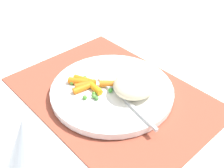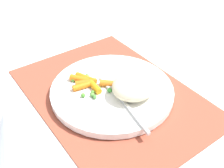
{
  "view_description": "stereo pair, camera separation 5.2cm",
  "coord_description": "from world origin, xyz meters",
  "views": [
    {
      "loc": [
        -0.33,
        0.3,
        0.38
      ],
      "look_at": [
        0.0,
        0.0,
        0.03
      ],
      "focal_mm": 44.31,
      "sensor_mm": 36.0,
      "label": 1
    },
    {
      "loc": [
        -0.36,
        0.26,
        0.38
      ],
      "look_at": [
        0.0,
        0.0,
        0.03
      ],
      "focal_mm": 44.31,
      "sensor_mm": 36.0,
      "label": 2
    }
  ],
  "objects": [
    {
      "name": "plate",
      "position": [
        0.0,
        0.0,
        0.01
      ],
      "size": [
        0.26,
        0.26,
        0.01
      ],
      "primitive_type": "cylinder",
      "color": "white",
      "rests_on": "placemat"
    },
    {
      "name": "rice_mound",
      "position": [
        -0.04,
        -0.02,
        0.04
      ],
      "size": [
        0.08,
        0.09,
        0.04
      ],
      "primitive_type": "ellipsoid",
      "color": "beige",
      "rests_on": "plate"
    },
    {
      "name": "fork",
      "position": [
        -0.03,
        0.01,
        0.02
      ],
      "size": [
        0.18,
        0.04,
        0.01
      ],
      "color": "silver",
      "rests_on": "plate"
    },
    {
      "name": "wine_glass",
      "position": [
        -0.1,
        0.23,
        0.11
      ],
      "size": [
        0.08,
        0.08,
        0.16
      ],
      "color": "silver",
      "rests_on": "ground_plane"
    },
    {
      "name": "ground_plane",
      "position": [
        0.0,
        0.0,
        0.0
      ],
      "size": [
        2.4,
        2.4,
        0.0
      ],
      "primitive_type": "plane",
      "color": "white"
    },
    {
      "name": "pea_scatter",
      "position": [
        0.02,
        0.03,
        0.02
      ],
      "size": [
        0.08,
        0.09,
        0.01
      ],
      "color": "#52953A",
      "rests_on": "plate"
    },
    {
      "name": "placemat",
      "position": [
        0.0,
        0.0,
        0.0
      ],
      "size": [
        0.42,
        0.3,
        0.01
      ],
      "primitive_type": "cube",
      "color": "#9E4733",
      "rests_on": "ground_plane"
    },
    {
      "name": "carrot_portion",
      "position": [
        0.04,
        0.03,
        0.03
      ],
      "size": [
        0.09,
        0.1,
        0.01
      ],
      "color": "orange",
      "rests_on": "plate"
    }
  ]
}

